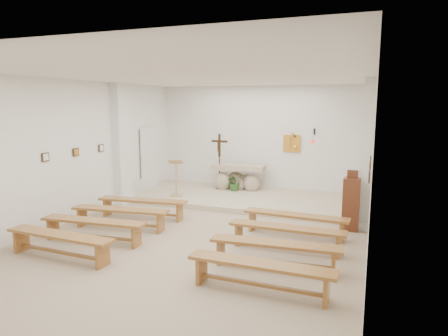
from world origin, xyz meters
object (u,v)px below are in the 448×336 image
at_px(bench_left_front, 143,204).
at_px(bench_right_fourth, 261,270).
at_px(bench_right_front, 295,219).
at_px(bench_left_second, 120,214).
at_px(bench_right_second, 286,233).
at_px(bench_right_third, 275,249).
at_px(bench_left_fourth, 60,240).
at_px(donation_pedestal, 351,204).
at_px(crucifix_stand, 219,157).
at_px(lectern, 176,177).
at_px(bench_left_third, 93,225).
at_px(altar, 238,179).

relative_size(bench_left_front, bench_right_fourth, 1.01).
bearing_deg(bench_right_fourth, bench_right_front, 91.06).
relative_size(bench_left_front, bench_left_second, 1.00).
distance_m(bench_right_front, bench_right_second, 0.97).
relative_size(bench_right_third, bench_left_fourth, 1.00).
bearing_deg(donation_pedestal, crucifix_stand, 149.98).
distance_m(lectern, donation_pedestal, 5.23).
relative_size(crucifix_stand, bench_right_fourth, 0.77).
bearing_deg(bench_right_third, bench_right_front, 86.19).
bearing_deg(bench_left_third, bench_right_fourth, -18.90).
height_order(bench_left_front, bench_left_fourth, same).
bearing_deg(bench_right_front, altar, 128.76).
xyz_separation_m(bench_left_third, bench_right_fourth, (3.94, -0.97, 0.00)).
bearing_deg(bench_left_second, bench_left_third, -97.26).
xyz_separation_m(bench_left_front, bench_left_second, (0.00, -0.97, 0.00)).
bearing_deg(bench_right_fourth, bench_right_second, 91.06).
bearing_deg(crucifix_stand, bench_right_second, -52.81).
xyz_separation_m(altar, bench_right_third, (2.55, -5.53, -0.12)).
bearing_deg(bench_right_fourth, bench_left_third, 167.18).
relative_size(donation_pedestal, bench_right_third, 0.60).
xyz_separation_m(lectern, bench_left_front, (0.05, -1.97, -0.35)).
bearing_deg(bench_right_fourth, bench_right_third, 91.06).
height_order(bench_right_second, bench_right_fourth, same).
height_order(bench_right_second, bench_left_fourth, same).
height_order(donation_pedestal, bench_right_front, donation_pedestal).
distance_m(bench_left_front, bench_right_fourth, 4.90).
distance_m(altar, bench_left_fourth, 6.65).
bearing_deg(bench_right_front, bench_right_second, -86.68).
xyz_separation_m(bench_right_second, bench_left_third, (-3.94, -0.97, 0.00)).
relative_size(altar, bench_right_third, 0.74).
distance_m(bench_right_front, bench_left_fourth, 4.90).
xyz_separation_m(bench_left_third, bench_left_fourth, (0.00, -0.97, 0.00)).
bearing_deg(crucifix_stand, bench_right_fourth, -62.08).
bearing_deg(donation_pedestal, bench_left_fourth, -142.65).
height_order(bench_left_second, bench_right_fourth, same).
height_order(crucifix_stand, bench_left_fourth, crucifix_stand).
bearing_deg(bench_left_front, bench_left_second, -96.51).
bearing_deg(bench_right_third, crucifix_stand, 116.59).
height_order(bench_left_front, bench_right_third, same).
bearing_deg(bench_left_second, bench_right_fourth, -33.56).
xyz_separation_m(bench_left_front, bench_right_front, (3.94, 0.00, 0.00)).
bearing_deg(lectern, donation_pedestal, -30.60).
xyz_separation_m(altar, bench_left_front, (-1.38, -3.59, -0.12)).
relative_size(altar, bench_left_third, 0.74).
height_order(donation_pedestal, bench_right_second, donation_pedestal).
bearing_deg(donation_pedestal, bench_left_second, -159.46).
relative_size(bench_right_second, bench_left_fourth, 1.00).
relative_size(bench_left_front, bench_right_third, 1.00).
relative_size(bench_right_front, bench_right_second, 1.01).
bearing_deg(altar, crucifix_stand, -164.35).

